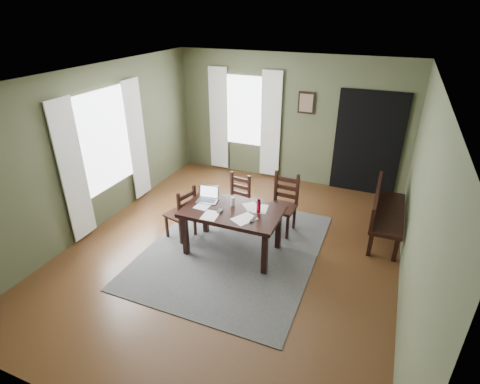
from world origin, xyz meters
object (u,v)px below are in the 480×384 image
at_px(chair_end, 182,214).
at_px(laptop, 208,197).
at_px(bench, 384,209).
at_px(dining_table, 232,215).
at_px(chair_back_left, 237,201).
at_px(chair_back_right, 283,205).
at_px(water_bottle, 259,206).

xyz_separation_m(chair_end, laptop, (0.44, 0.10, 0.35)).
distance_m(chair_end, bench, 3.33).
height_order(dining_table, chair_back_left, chair_back_left).
relative_size(chair_end, chair_back_right, 0.91).
distance_m(chair_end, laptop, 0.57).
xyz_separation_m(bench, water_bottle, (-1.74, -1.29, 0.34)).
xyz_separation_m(dining_table, chair_end, (-0.92, 0.04, -0.20)).
bearing_deg(bench, chair_back_left, 103.71).
distance_m(chair_back_left, chair_back_right, 0.81).
xyz_separation_m(chair_end, bench, (3.06, 1.33, 0.06)).
bearing_deg(chair_end, water_bottle, 106.35).
xyz_separation_m(dining_table, laptop, (-0.48, 0.15, 0.15)).
bearing_deg(laptop, chair_back_left, 61.35).
height_order(chair_end, laptop, laptop).
relative_size(chair_back_left, water_bottle, 4.06).
relative_size(chair_end, water_bottle, 4.10).
height_order(dining_table, chair_back_right, chair_back_right).
distance_m(chair_end, chair_back_left, 0.99).
bearing_deg(water_bottle, laptop, 175.41).
bearing_deg(chair_end, bench, 128.34).
relative_size(dining_table, chair_end, 1.61).
height_order(chair_back_right, bench, chair_back_right).
height_order(chair_back_left, chair_back_right, chair_back_right).
bearing_deg(dining_table, chair_back_left, 107.74).
xyz_separation_m(dining_table, chair_back_right, (0.54, 0.90, -0.16)).
xyz_separation_m(chair_back_left, laptop, (-0.22, -0.64, 0.36)).
distance_m(chair_back_left, laptop, 0.76).
bearing_deg(dining_table, laptop, 162.43).
xyz_separation_m(chair_back_right, bench, (1.59, 0.47, 0.01)).
height_order(bench, laptop, laptop).
relative_size(chair_end, bench, 0.61).
bearing_deg(chair_back_left, bench, 21.51).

